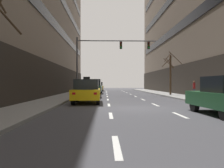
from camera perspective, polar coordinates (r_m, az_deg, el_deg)
ground_plane at (r=13.40m, az=6.04°, el=-5.96°), size 120.00×120.00×0.00m
sidewalk_left at (r=13.92m, az=-19.46°, el=-5.45°), size 2.76×80.00×0.14m
lane_stripe_l1_s2 at (r=5.40m, az=1.13°, el=-15.09°), size 0.16×2.00×0.01m
lane_stripe_l1_s3 at (r=10.30m, az=-0.30°, el=-7.78°), size 0.16×2.00×0.01m
lane_stripe_l1_s4 at (r=15.27m, az=-0.78°, el=-5.20°), size 0.16×2.00×0.01m
lane_stripe_l1_s5 at (r=20.25m, az=-1.03°, el=-3.88°), size 0.16×2.00×0.01m
lane_stripe_l1_s6 at (r=25.24m, az=-1.18°, el=-3.09°), size 0.16×2.00×0.01m
lane_stripe_l1_s7 at (r=30.24m, az=-1.28°, el=-2.56°), size 0.16×2.00×0.01m
lane_stripe_l1_s8 at (r=35.23m, az=-1.35°, el=-2.18°), size 0.16×2.00×0.01m
lane_stripe_l1_s9 at (r=40.23m, az=-1.40°, el=-1.89°), size 0.16×2.00×0.01m
lane_stripe_l1_s10 at (r=45.22m, az=-1.45°, el=-1.67°), size 0.16×2.00×0.01m
lane_stripe_l2_s3 at (r=10.83m, az=16.45°, el=-7.39°), size 0.16×2.00×0.01m
lane_stripe_l2_s4 at (r=15.63m, az=10.68°, el=-5.07°), size 0.16×2.00×0.01m
lane_stripe_l2_s5 at (r=20.53m, az=7.66°, el=-3.83°), size 0.16×2.00×0.01m
lane_stripe_l2_s6 at (r=25.46m, az=5.81°, el=-3.06°), size 0.16×2.00×0.01m
lane_stripe_l2_s7 at (r=30.42m, az=4.57°, el=-2.54°), size 0.16×2.00×0.01m
lane_stripe_l2_s8 at (r=35.39m, az=3.67°, el=-2.17°), size 0.16×2.00×0.01m
lane_stripe_l2_s9 at (r=40.37m, az=3.00°, el=-1.88°), size 0.16×2.00×0.01m
lane_stripe_l2_s10 at (r=45.35m, az=2.47°, el=-1.66°), size 0.16×2.00×0.01m
taxi_driving_0 at (r=16.72m, az=-6.28°, el=-1.84°), size 1.99×4.61×1.90m
car_driving_1 at (r=31.84m, az=-4.17°, el=-0.62°), size 1.89×4.22×2.02m
taxi_driving_2 at (r=42.59m, az=-3.44°, el=-0.67°), size 1.95×4.50×1.86m
taxi_driving_3 at (r=23.89m, az=-5.09°, el=-1.44°), size 1.91×4.22×1.73m
traffic_signal_0 at (r=27.08m, az=-1.83°, el=7.66°), size 9.37×0.35×6.68m
street_tree_0 at (r=27.37m, az=14.24°, el=2.77°), size 2.10×2.11×4.84m
pedestrian_0 at (r=23.59m, az=19.66°, el=-0.86°), size 0.29×0.51×1.53m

